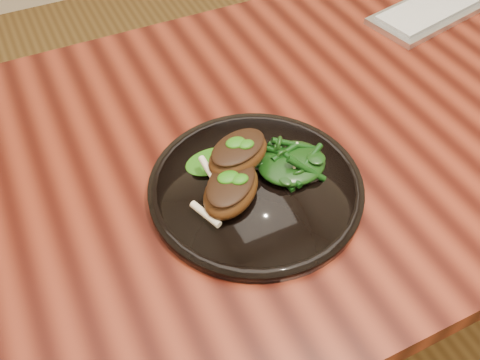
{
  "coord_description": "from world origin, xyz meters",
  "views": [
    {
      "loc": [
        -0.47,
        -0.56,
        1.35
      ],
      "look_at": [
        -0.25,
        -0.1,
        0.78
      ],
      "focal_mm": 40.0,
      "sensor_mm": 36.0,
      "label": 1
    }
  ],
  "objects_px": {
    "lamb_chop_front": "(231,189)",
    "greens_heap": "(292,160)",
    "plate": "(256,187)",
    "desk": "(337,144)",
    "keyboard": "(449,2)"
  },
  "relations": [
    {
      "from": "lamb_chop_front",
      "to": "greens_heap",
      "type": "relative_size",
      "value": 1.22
    },
    {
      "from": "plate",
      "to": "lamb_chop_front",
      "type": "height_order",
      "value": "lamb_chop_front"
    },
    {
      "from": "desk",
      "to": "plate",
      "type": "bearing_deg",
      "value": -155.27
    },
    {
      "from": "greens_heap",
      "to": "plate",
      "type": "bearing_deg",
      "value": -174.81
    },
    {
      "from": "plate",
      "to": "greens_heap",
      "type": "bearing_deg",
      "value": 5.19
    },
    {
      "from": "lamb_chop_front",
      "to": "plate",
      "type": "bearing_deg",
      "value": 14.14
    },
    {
      "from": "desk",
      "to": "greens_heap",
      "type": "height_order",
      "value": "greens_heap"
    },
    {
      "from": "greens_heap",
      "to": "lamb_chop_front",
      "type": "bearing_deg",
      "value": -170.95
    },
    {
      "from": "plate",
      "to": "greens_heap",
      "type": "xyz_separation_m",
      "value": [
        0.06,
        0.01,
        0.03
      ]
    },
    {
      "from": "plate",
      "to": "lamb_chop_front",
      "type": "bearing_deg",
      "value": -165.86
    },
    {
      "from": "desk",
      "to": "lamb_chop_front",
      "type": "bearing_deg",
      "value": -156.98
    },
    {
      "from": "plate",
      "to": "keyboard",
      "type": "bearing_deg",
      "value": 25.54
    },
    {
      "from": "desk",
      "to": "plate",
      "type": "xyz_separation_m",
      "value": [
        -0.22,
        -0.1,
        0.09
      ]
    },
    {
      "from": "plate",
      "to": "keyboard",
      "type": "relative_size",
      "value": 0.77
    },
    {
      "from": "plate",
      "to": "keyboard",
      "type": "height_order",
      "value": "same"
    }
  ]
}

